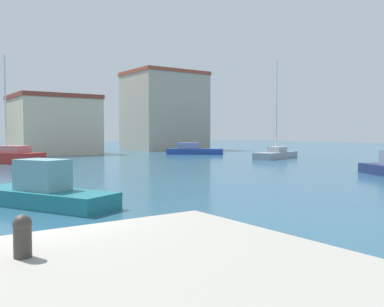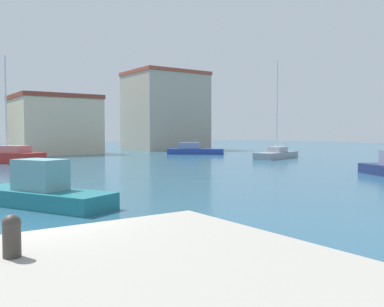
{
  "view_description": "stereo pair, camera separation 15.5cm",
  "coord_description": "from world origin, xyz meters",
  "px_view_note": "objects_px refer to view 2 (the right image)",
  "views": [
    {
      "loc": [
        -1.69,
        -7.86,
        2.55
      ],
      "look_at": [
        17.33,
        18.94,
        0.91
      ],
      "focal_mm": 39.56,
      "sensor_mm": 36.0,
      "label": 1
    },
    {
      "loc": [
        -1.56,
        -7.95,
        2.55
      ],
      "look_at": [
        17.33,
        18.94,
        0.91
      ],
      "focal_mm": 39.56,
      "sensor_mm": 36.0,
      "label": 2
    }
  ],
  "objects_px": {
    "motorboat_teal_far_left": "(41,191)",
    "sailboat_grey_behind_lamppost": "(277,154)",
    "mooring_bollard": "(12,234)",
    "sailboat_red_center_channel": "(8,156)",
    "motorboat_blue_near_pier": "(194,150)"
  },
  "relations": [
    {
      "from": "sailboat_grey_behind_lamppost",
      "to": "mooring_bollard",
      "type": "bearing_deg",
      "value": -141.12
    },
    {
      "from": "sailboat_red_center_channel",
      "to": "motorboat_blue_near_pier",
      "type": "xyz_separation_m",
      "value": [
        21.02,
        2.79,
        -0.11
      ]
    },
    {
      "from": "sailboat_red_center_channel",
      "to": "mooring_bollard",
      "type": "bearing_deg",
      "value": -101.48
    },
    {
      "from": "mooring_bollard",
      "to": "motorboat_blue_near_pier",
      "type": "distance_m",
      "value": 44.64
    },
    {
      "from": "sailboat_red_center_channel",
      "to": "motorboat_teal_far_left",
      "type": "xyz_separation_m",
      "value": [
        -3.57,
        -22.68,
        -0.08
      ]
    },
    {
      "from": "mooring_bollard",
      "to": "motorboat_blue_near_pier",
      "type": "xyz_separation_m",
      "value": [
        27.58,
        35.09,
        -0.85
      ]
    },
    {
      "from": "mooring_bollard",
      "to": "sailboat_grey_behind_lamppost",
      "type": "xyz_separation_m",
      "value": [
        29.5,
        23.78,
        -0.88
      ]
    },
    {
      "from": "sailboat_red_center_channel",
      "to": "sailboat_grey_behind_lamppost",
      "type": "bearing_deg",
      "value": -20.37
    },
    {
      "from": "mooring_bollard",
      "to": "sailboat_red_center_channel",
      "type": "height_order",
      "value": "sailboat_red_center_channel"
    },
    {
      "from": "motorboat_teal_far_left",
      "to": "motorboat_blue_near_pier",
      "type": "distance_m",
      "value": 35.4
    },
    {
      "from": "sailboat_grey_behind_lamppost",
      "to": "sailboat_red_center_channel",
      "type": "bearing_deg",
      "value": 159.63
    },
    {
      "from": "motorboat_teal_far_left",
      "to": "sailboat_red_center_channel",
      "type": "bearing_deg",
      "value": 81.06
    },
    {
      "from": "motorboat_teal_far_left",
      "to": "sailboat_grey_behind_lamppost",
      "type": "xyz_separation_m",
      "value": [
        26.51,
        14.16,
        -0.04
      ]
    },
    {
      "from": "mooring_bollard",
      "to": "sailboat_red_center_channel",
      "type": "distance_m",
      "value": 32.97
    },
    {
      "from": "sailboat_grey_behind_lamppost",
      "to": "motorboat_teal_far_left",
      "type": "bearing_deg",
      "value": -151.89
    }
  ]
}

